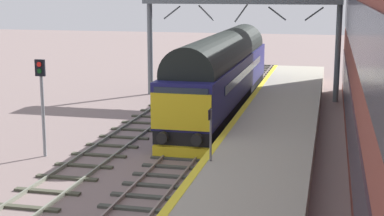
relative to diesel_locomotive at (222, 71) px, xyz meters
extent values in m
plane|color=gray|center=(0.00, -7.01, -2.49)|extent=(140.00, 140.00, 0.00)
cube|color=gray|center=(-0.72, -7.01, -2.41)|extent=(0.07, 60.00, 0.15)
cube|color=gray|center=(0.72, -7.01, -2.41)|extent=(0.07, 60.00, 0.15)
cube|color=#42463E|center=(0.00, -16.01, -2.44)|extent=(2.50, 0.26, 0.09)
cube|color=#42463E|center=(0.00, -14.81, -2.44)|extent=(2.50, 0.26, 0.09)
cube|color=#42463E|center=(0.00, -13.61, -2.44)|extent=(2.50, 0.26, 0.09)
cube|color=#42463E|center=(0.00, -12.41, -2.44)|extent=(2.50, 0.26, 0.09)
cube|color=#42463E|center=(0.00, -11.21, -2.44)|extent=(2.50, 0.26, 0.09)
cube|color=#42463E|center=(0.00, -10.01, -2.44)|extent=(2.50, 0.26, 0.09)
cube|color=#42463E|center=(0.00, -8.81, -2.44)|extent=(2.50, 0.26, 0.09)
cube|color=#42463E|center=(0.00, -7.61, -2.44)|extent=(2.50, 0.26, 0.09)
cube|color=#42463E|center=(0.00, -6.41, -2.44)|extent=(2.50, 0.26, 0.09)
cube|color=#42463E|center=(0.00, -5.21, -2.44)|extent=(2.50, 0.26, 0.09)
cube|color=#42463E|center=(0.00, -4.01, -2.44)|extent=(2.50, 0.26, 0.09)
cube|color=#42463E|center=(0.00, -2.81, -2.44)|extent=(2.50, 0.26, 0.09)
cube|color=#42463E|center=(0.00, -1.61, -2.44)|extent=(2.50, 0.26, 0.09)
cube|color=#42463E|center=(0.00, -0.41, -2.44)|extent=(2.50, 0.26, 0.09)
cube|color=#42463E|center=(0.00, 0.79, -2.44)|extent=(2.50, 0.26, 0.09)
cube|color=#42463E|center=(0.00, 1.99, -2.44)|extent=(2.50, 0.26, 0.09)
cube|color=#42463E|center=(0.00, 3.19, -2.44)|extent=(2.50, 0.26, 0.09)
cube|color=#42463E|center=(0.00, 4.39, -2.44)|extent=(2.50, 0.26, 0.09)
cube|color=#42463E|center=(0.00, 5.59, -2.44)|extent=(2.50, 0.26, 0.09)
cube|color=#42463E|center=(0.00, 6.79, -2.44)|extent=(2.50, 0.26, 0.09)
cube|color=#42463E|center=(0.00, 7.99, -2.44)|extent=(2.50, 0.26, 0.09)
cube|color=#42463E|center=(0.00, 9.19, -2.44)|extent=(2.50, 0.26, 0.09)
cube|color=#42463E|center=(0.00, 10.39, -2.44)|extent=(2.50, 0.26, 0.09)
cube|color=#42463E|center=(0.00, 11.59, -2.44)|extent=(2.50, 0.26, 0.09)
cube|color=#42463E|center=(0.00, 12.79, -2.44)|extent=(2.50, 0.26, 0.09)
cube|color=#42463E|center=(0.00, 13.99, -2.44)|extent=(2.50, 0.26, 0.09)
cube|color=#42463E|center=(0.00, 15.19, -2.44)|extent=(2.50, 0.26, 0.09)
cube|color=#42463E|center=(0.00, 16.39, -2.44)|extent=(2.50, 0.26, 0.09)
cube|color=#42463E|center=(0.00, 17.59, -2.44)|extent=(2.50, 0.26, 0.09)
cube|color=#42463E|center=(0.00, 18.79, -2.44)|extent=(2.50, 0.26, 0.09)
cube|color=#42463E|center=(0.00, 19.99, -2.44)|extent=(2.50, 0.26, 0.09)
cube|color=#42463E|center=(0.00, 21.19, -2.44)|extent=(2.50, 0.26, 0.09)
cube|color=#42463E|center=(0.00, 22.39, -2.44)|extent=(2.50, 0.26, 0.09)
cube|color=slate|center=(-4.27, -7.01, -2.41)|extent=(0.07, 60.00, 0.15)
cube|color=slate|center=(-2.84, -7.01, -2.41)|extent=(0.07, 60.00, 0.15)
cube|color=#434536|center=(-3.56, -16.74, -2.44)|extent=(2.50, 0.26, 0.09)
cube|color=#434536|center=(-3.56, -15.12, -2.44)|extent=(2.50, 0.26, 0.09)
cube|color=#434536|center=(-3.56, -13.49, -2.44)|extent=(2.50, 0.26, 0.09)
cube|color=#434536|center=(-3.56, -11.87, -2.44)|extent=(2.50, 0.26, 0.09)
cube|color=#434536|center=(-3.56, -10.25, -2.44)|extent=(2.50, 0.26, 0.09)
cube|color=#434536|center=(-3.56, -8.63, -2.44)|extent=(2.50, 0.26, 0.09)
cube|color=#434536|center=(-3.56, -7.01, -2.44)|extent=(2.50, 0.26, 0.09)
cube|color=#434536|center=(-3.56, -5.39, -2.44)|extent=(2.50, 0.26, 0.09)
cube|color=#434536|center=(-3.56, -3.76, -2.44)|extent=(2.50, 0.26, 0.09)
cube|color=#434536|center=(-3.56, -2.14, -2.44)|extent=(2.50, 0.26, 0.09)
cube|color=#434536|center=(-3.56, -0.52, -2.44)|extent=(2.50, 0.26, 0.09)
cube|color=#434536|center=(-3.56, 1.10, -2.44)|extent=(2.50, 0.26, 0.09)
cube|color=#434536|center=(-3.56, 2.72, -2.44)|extent=(2.50, 0.26, 0.09)
cube|color=#434536|center=(-3.56, 4.34, -2.44)|extent=(2.50, 0.26, 0.09)
cube|color=#434536|center=(-3.56, 5.97, -2.44)|extent=(2.50, 0.26, 0.09)
cube|color=#434536|center=(-3.56, 7.59, -2.44)|extent=(2.50, 0.26, 0.09)
cube|color=#434536|center=(-3.56, 9.21, -2.44)|extent=(2.50, 0.26, 0.09)
cube|color=#434536|center=(-3.56, 10.83, -2.44)|extent=(2.50, 0.26, 0.09)
cube|color=#434536|center=(-3.56, 12.45, -2.44)|extent=(2.50, 0.26, 0.09)
cube|color=#434536|center=(-3.56, 14.07, -2.44)|extent=(2.50, 0.26, 0.09)
cube|color=#434536|center=(-3.56, 15.70, -2.44)|extent=(2.50, 0.26, 0.09)
cube|color=#434536|center=(-3.56, 17.32, -2.44)|extent=(2.50, 0.26, 0.09)
cube|color=#434536|center=(-3.56, 18.94, -2.44)|extent=(2.50, 0.26, 0.09)
cube|color=#434536|center=(-3.56, 20.56, -2.44)|extent=(2.50, 0.26, 0.09)
cube|color=#434536|center=(-3.56, 22.18, -2.44)|extent=(2.50, 0.26, 0.09)
cube|color=#A4A190|center=(3.60, -7.01, -1.99)|extent=(4.00, 44.00, 1.00)
cube|color=yellow|center=(1.75, -7.01, -1.48)|extent=(0.30, 44.00, 0.01)
cube|color=#35303E|center=(6.94, -10.29, -0.46)|extent=(0.06, 37.70, 2.06)
cube|color=#35303E|center=(6.94, -10.29, 3.22)|extent=(0.06, 37.70, 2.06)
cube|color=black|center=(0.00, 0.04, -1.67)|extent=(2.56, 19.43, 0.60)
cube|color=navy|center=(0.00, 0.04, -0.32)|extent=(2.70, 19.43, 2.10)
cylinder|color=black|center=(0.00, 0.04, 0.91)|extent=(2.56, 17.88, 2.57)
cube|color=yellow|center=(0.00, -9.72, -0.47)|extent=(2.65, 0.08, 1.58)
cube|color=#232D3D|center=(0.00, -9.70, 0.26)|extent=(2.38, 0.04, 0.64)
cube|color=#232D3D|center=(1.37, 0.04, -0.02)|extent=(0.04, 13.60, 0.44)
cylinder|color=black|center=(-0.75, -9.93, -1.57)|extent=(0.48, 0.35, 0.48)
cylinder|color=black|center=(0.75, -9.93, -1.57)|extent=(0.48, 0.35, 0.48)
cube|color=yellow|center=(0.00, -9.78, -2.20)|extent=(2.43, 0.36, 0.47)
cylinder|color=black|center=(0.00, -7.87, -1.97)|extent=(1.64, 1.04, 1.04)
cylinder|color=black|center=(0.00, -6.77, -1.97)|extent=(1.64, 1.04, 1.04)
cylinder|color=black|center=(0.00, -5.67, -1.97)|extent=(1.64, 1.04, 1.04)
cylinder|color=black|center=(0.00, 5.74, -1.97)|extent=(1.64, 1.04, 1.04)
cylinder|color=black|center=(0.00, 6.84, -1.97)|extent=(1.64, 1.04, 1.04)
cylinder|color=black|center=(0.00, 7.94, -1.97)|extent=(1.64, 1.04, 1.04)
cylinder|color=gray|center=(-5.83, -10.79, -0.37)|extent=(0.14, 0.14, 4.24)
cube|color=black|center=(-5.83, -10.85, 1.39)|extent=(0.44, 0.10, 0.71)
cylinder|color=red|center=(-5.83, -10.91, 1.55)|extent=(0.20, 0.06, 0.20)
cylinder|color=#0A3E13|center=(-5.83, -10.91, 1.27)|extent=(0.20, 0.06, 0.20)
cylinder|color=slate|center=(2.00, -13.19, -0.52)|extent=(0.08, 0.08, 1.91)
cube|color=black|center=(1.97, -13.19, 0.26)|extent=(0.05, 0.44, 0.36)
cube|color=white|center=(1.94, -13.19, 0.26)|extent=(0.01, 0.20, 0.24)
cylinder|color=slate|center=(-5.96, 5.19, 0.61)|extent=(0.36, 0.36, 6.19)
cylinder|color=slate|center=(6.50, 5.19, 0.61)|extent=(0.36, 0.36, 6.19)
cube|color=slate|center=(0.27, 5.19, 3.95)|extent=(12.86, 2.00, 0.50)
cylinder|color=slate|center=(-4.39, 5.19, 3.10)|extent=(1.18, 0.10, 0.92)
cylinder|color=slate|center=(-2.06, 5.19, 3.10)|extent=(1.08, 0.10, 1.04)
cylinder|color=slate|center=(0.27, 5.19, 3.10)|extent=(0.89, 0.10, 1.20)
cylinder|color=slate|center=(2.60, 5.19, 3.10)|extent=(1.19, 0.10, 0.91)
cylinder|color=slate|center=(4.93, 5.19, 3.10)|extent=(1.19, 0.10, 0.91)
camera|label=1|loc=(6.10, -33.60, 4.67)|focal=55.63mm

